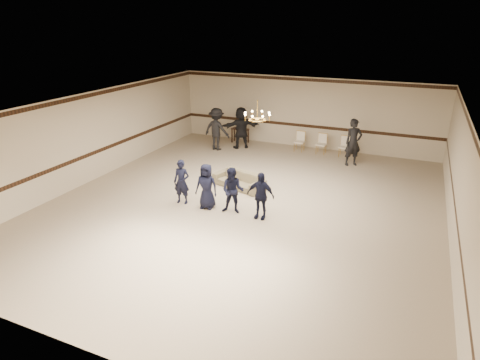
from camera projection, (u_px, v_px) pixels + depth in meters
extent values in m
cube|color=#B6A88C|center=(245.00, 203.00, 13.33)|extent=(12.00, 14.00, 0.01)
cube|color=#32231C|center=(245.00, 105.00, 12.15)|extent=(12.00, 14.00, 0.01)
cube|color=beige|center=(305.00, 113.00, 18.71)|extent=(12.00, 0.01, 3.20)
cube|color=beige|center=(80.00, 278.00, 6.77)|extent=(12.00, 0.01, 3.20)
cube|color=beige|center=(94.00, 136.00, 14.97)|extent=(0.01, 14.00, 3.20)
cube|color=beige|center=(460.00, 186.00, 10.51)|extent=(0.01, 14.00, 3.20)
cube|color=black|center=(304.00, 126.00, 18.92)|extent=(12.00, 0.02, 0.14)
cube|color=black|center=(307.00, 80.00, 18.15)|extent=(12.00, 0.02, 0.14)
imported|color=black|center=(182.00, 182.00, 13.12)|extent=(0.57, 0.42, 1.45)
imported|color=black|center=(207.00, 186.00, 12.78)|extent=(0.75, 0.53, 1.45)
imported|color=black|center=(233.00, 191.00, 12.45)|extent=(0.79, 0.67, 1.45)
imported|color=black|center=(260.00, 196.00, 12.11)|extent=(0.86, 0.36, 1.45)
imported|color=#7E7454|center=(239.00, 180.00, 14.52)|extent=(2.07, 1.28, 0.56)
imported|color=black|center=(217.00, 129.00, 18.47)|extent=(1.30, 0.83, 1.92)
imported|color=black|center=(241.00, 128.00, 18.73)|extent=(1.76, 1.53, 1.92)
imported|color=black|center=(353.00, 142.00, 16.49)|extent=(0.84, 0.77, 1.92)
cube|color=black|center=(240.00, 135.00, 19.77)|extent=(0.86, 0.41, 0.70)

